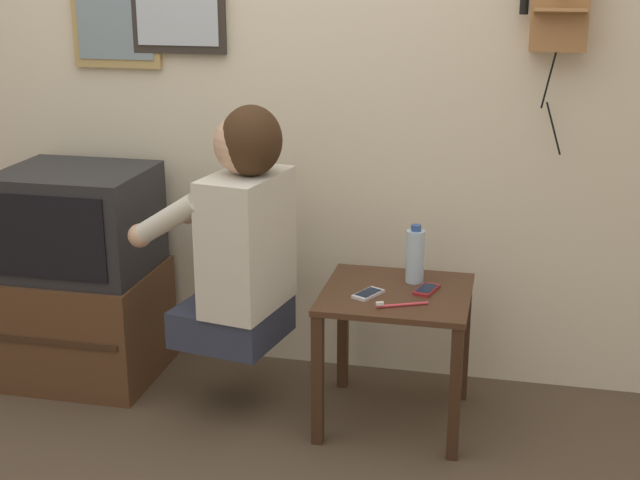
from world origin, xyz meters
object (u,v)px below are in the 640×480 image
Objects in this scene: framed_picture at (114,5)px; water_bottle at (415,255)px; person at (241,232)px; cell_phone_spare at (427,289)px; toothbrush at (399,305)px; television at (78,221)px; cell_phone_held at (368,294)px.

water_bottle is (1.27, -0.30, -0.87)m from framed_picture.
cell_phone_spare is (0.67, 0.07, -0.19)m from person.
framed_picture is 2.86× the size of toothbrush.
television is 1.36m from toothbrush.
television reaches higher than cell_phone_spare.
framed_picture reaches higher than cell_phone_spare.
person is at bearing 56.24° from toothbrush.
water_bottle is at bearing 77.56° from cell_phone_held.
toothbrush is at bearing -10.98° from television.
framed_picture reaches higher than toothbrush.
person is 0.51m from cell_phone_held.
television is at bearing -161.73° from cell_phone_held.
toothbrush is (1.25, -0.56, -0.96)m from framed_picture.
water_bottle reaches higher than toothbrush.
framed_picture is 1.57m from water_bottle.
person reaches higher than toothbrush.
television reaches higher than toothbrush.
person is 1.79× the size of framed_picture.
water_bottle is at bearing -64.89° from person.
toothbrush is (-0.08, -0.17, 0.00)m from cell_phone_spare.
cell_phone_spare is at bearing -49.18° from toothbrush.
person is at bearing -165.44° from water_bottle.
framed_picture is at bearing 179.33° from cell_phone_spare.
framed_picture reaches higher than television.
cell_phone_spare is 0.19m from toothbrush.
cell_phone_spare is at bearing -3.54° from television.
toothbrush reaches higher than cell_phone_spare.
television is 0.88m from framed_picture.
cell_phone_held and cell_phone_spare have the same top height.
toothbrush is at bearing -24.05° from framed_picture.
person reaches higher than television.
framed_picture is (-0.65, 0.46, 0.77)m from person.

